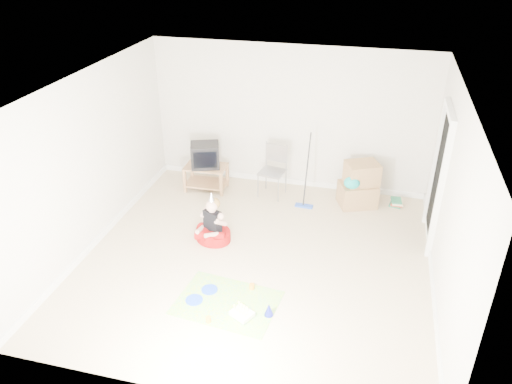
% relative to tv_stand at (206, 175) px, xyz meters
% --- Properties ---
extents(ground, '(5.00, 5.00, 0.00)m').
position_rel_tv_stand_xyz_m(ground, '(1.42, -1.90, -0.28)').
color(ground, beige).
rests_on(ground, ground).
extents(doorway_recess, '(0.02, 0.90, 2.05)m').
position_rel_tv_stand_xyz_m(doorway_recess, '(3.90, -0.70, 0.75)').
color(doorway_recess, black).
rests_on(doorway_recess, ground).
extents(tv_stand, '(0.76, 0.49, 0.47)m').
position_rel_tv_stand_xyz_m(tv_stand, '(0.00, 0.00, 0.00)').
color(tv_stand, '#A17148').
rests_on(tv_stand, ground).
extents(crt_tv, '(0.61, 0.56, 0.43)m').
position_rel_tv_stand_xyz_m(crt_tv, '(-0.00, 0.00, 0.41)').
color(crt_tv, black).
rests_on(crt_tv, tv_stand).
extents(folding_chair, '(0.49, 0.48, 0.95)m').
position_rel_tv_stand_xyz_m(folding_chair, '(1.23, 0.06, 0.19)').
color(folding_chair, '#939298').
rests_on(folding_chair, ground).
extents(cardboard_boxes, '(0.75, 0.69, 0.79)m').
position_rel_tv_stand_xyz_m(cardboard_boxes, '(2.75, 0.10, 0.10)').
color(cardboard_boxes, '#A67D50').
rests_on(cardboard_boxes, ground).
extents(floor_mop, '(0.31, 0.42, 1.24)m').
position_rel_tv_stand_xyz_m(floor_mop, '(1.86, -0.22, -0.02)').
color(floor_mop, blue).
rests_on(floor_mop, ground).
extents(book_pile, '(0.25, 0.30, 0.12)m').
position_rel_tv_stand_xyz_m(book_pile, '(3.44, 0.25, -0.22)').
color(book_pile, '#25704E').
rests_on(book_pile, ground).
extents(seated_woman, '(0.77, 0.77, 0.84)m').
position_rel_tv_stand_xyz_m(seated_woman, '(0.65, -1.56, -0.09)').
color(seated_woman, '#9C0E0E').
rests_on(seated_woman, ground).
extents(party_mat, '(1.39, 1.08, 0.01)m').
position_rel_tv_stand_xyz_m(party_mat, '(1.29, -2.93, -0.27)').
color(party_mat, '#FF35A9').
rests_on(party_mat, ground).
extents(birthday_cake, '(0.33, 0.31, 0.14)m').
position_rel_tv_stand_xyz_m(birthday_cake, '(1.55, -3.13, -0.24)').
color(birthday_cake, white).
rests_on(birthday_cake, party_mat).
extents(blue_plate_near, '(0.29, 0.29, 0.01)m').
position_rel_tv_stand_xyz_m(blue_plate_near, '(0.99, -2.75, -0.27)').
color(blue_plate_near, blue).
rests_on(blue_plate_near, party_mat).
extents(blue_plate_far, '(0.29, 0.29, 0.01)m').
position_rel_tv_stand_xyz_m(blue_plate_far, '(0.86, -2.99, -0.26)').
color(blue_plate_far, blue).
rests_on(blue_plate_far, party_mat).
extents(orange_cup_near, '(0.08, 0.08, 0.08)m').
position_rel_tv_stand_xyz_m(orange_cup_near, '(1.54, -2.58, -0.23)').
color(orange_cup_near, orange).
rests_on(orange_cup_near, party_mat).
extents(orange_cup_far, '(0.07, 0.07, 0.07)m').
position_rel_tv_stand_xyz_m(orange_cup_far, '(1.17, -3.33, -0.23)').
color(orange_cup_far, orange).
rests_on(orange_cup_far, party_mat).
extents(blue_party_hat, '(0.16, 0.16, 0.18)m').
position_rel_tv_stand_xyz_m(blue_party_hat, '(1.87, -3.02, -0.18)').
color(blue_party_hat, '#171DA7').
rests_on(blue_party_hat, party_mat).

